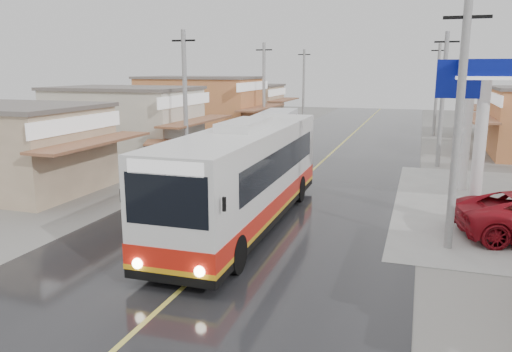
# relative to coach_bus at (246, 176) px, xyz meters

# --- Properties ---
(ground) EXTENTS (120.00, 120.00, 0.00)m
(ground) POSITION_rel_coach_bus_xyz_m (0.24, -0.26, -1.93)
(ground) COLOR slate
(ground) RESTS_ON ground
(road) EXTENTS (12.00, 90.00, 0.02)m
(road) POSITION_rel_coach_bus_xyz_m (0.24, 14.74, -1.92)
(road) COLOR black
(road) RESTS_ON ground
(centre_line) EXTENTS (0.15, 90.00, 0.01)m
(centre_line) POSITION_rel_coach_bus_xyz_m (0.24, 14.74, -1.91)
(centre_line) COLOR #D8CC4C
(centre_line) RESTS_ON road
(shopfronts_left) EXTENTS (11.00, 44.00, 5.20)m
(shopfronts_left) POSITION_rel_coach_bus_xyz_m (-12.76, 17.74, -1.93)
(shopfronts_left) COLOR tan
(shopfronts_left) RESTS_ON ground
(utility_poles_left) EXTENTS (1.60, 50.00, 8.00)m
(utility_poles_left) POSITION_rel_coach_bus_xyz_m (-6.76, 15.74, -1.93)
(utility_poles_left) COLOR gray
(utility_poles_left) RESTS_ON ground
(utility_poles_right) EXTENTS (1.60, 36.00, 8.00)m
(utility_poles_right) POSITION_rel_coach_bus_xyz_m (7.24, 14.74, -1.93)
(utility_poles_right) COLOR gray
(utility_poles_right) RESTS_ON ground
(coach_bus) EXTENTS (3.05, 12.87, 4.00)m
(coach_bus) POSITION_rel_coach_bus_xyz_m (0.00, 0.00, 0.00)
(coach_bus) COLOR silver
(coach_bus) RESTS_ON road
(second_bus) EXTENTS (3.05, 8.44, 2.74)m
(second_bus) POSITION_rel_coach_bus_xyz_m (-4.04, 17.86, -0.45)
(second_bus) COLOR silver
(second_bus) RESTS_ON road
(cyclist) EXTENTS (0.80, 1.77, 1.85)m
(cyclist) POSITION_rel_coach_bus_xyz_m (-2.84, 10.85, -1.32)
(cyclist) COLOR black
(cyclist) RESTS_ON ground
(tricycle_near) EXTENTS (2.34, 2.58, 1.79)m
(tricycle_near) POSITION_rel_coach_bus_xyz_m (-8.13, 7.81, -0.91)
(tricycle_near) COLOR #26262D
(tricycle_near) RESTS_ON ground
(tyre_stack) EXTENTS (0.97, 0.97, 0.49)m
(tyre_stack) POSITION_rel_coach_bus_xyz_m (-7.11, 5.97, -1.68)
(tyre_stack) COLOR black
(tyre_stack) RESTS_ON ground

